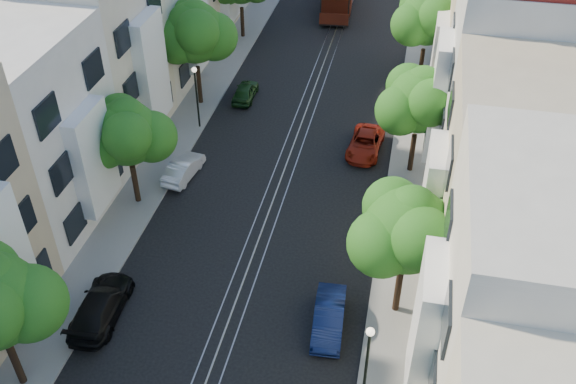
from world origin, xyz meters
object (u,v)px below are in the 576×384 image
Objects in this scene: lamp_east at (368,355)px; parked_car_w_mid at (183,168)px; tree_e_d at (428,19)px; tree_e_c at (420,102)px; parked_car_e_far at (365,143)px; lamp_west at (196,89)px; tree_e_b at (408,232)px; parked_car_e_mid at (329,317)px; tree_w_c at (195,34)px; parked_car_w_far at (245,91)px; tree_w_b at (127,134)px; parked_car_w_near at (101,305)px.

lamp_east reaches higher than parked_car_w_mid.
tree_e_c is at bearing -90.00° from tree_e_d.
lamp_east is 17.76m from parked_car_e_far.
tree_e_b is at bearing -43.85° from lamp_west.
tree_e_d reaches higher than lamp_east.
parked_car_e_mid is at bearing -53.70° from lamp_west.
parked_car_e_mid is (-2.86, -23.54, -4.26)m from tree_e_d.
tree_w_c is at bearing -157.38° from tree_e_d.
lamp_east is at bearing -55.01° from lamp_west.
lamp_west is 1.24× the size of parked_car_w_far.
tree_w_b is at bearing 160.85° from tree_e_b.
parked_car_w_far is at bearing 77.44° from tree_w_b.
parked_car_w_mid is 9.57m from parked_car_w_far.
tree_e_b is at bearing 122.56° from parked_car_w_far.
parked_car_w_near is (1.54, -7.99, -3.75)m from tree_w_b.
tree_e_b is 1.49× the size of parked_car_w_near.
parked_car_w_near is (-11.90, 1.99, -2.20)m from lamp_east.
tree_e_d is at bearing 77.39° from parked_car_e_far.
parked_car_e_far is (-2.86, 12.53, -4.17)m from tree_e_b.
parked_car_w_near is at bearing 170.51° from lamp_east.
tree_w_b is 5.01m from parked_car_w_mid.
tree_e_b is at bearing -90.00° from tree_e_d.
tree_e_d is 1.53× the size of parked_car_w_near.
parked_car_w_far is (-11.66, 6.29, -4.03)m from tree_e_c.
parked_car_w_mid is at bearing -78.87° from tree_w_c.
tree_e_b is at bearing -72.94° from parked_car_e_far.
lamp_west is (0.84, -2.98, -2.22)m from tree_w_c.
tree_e_c reaches higher than parked_car_w_near.
parked_car_w_mid is at bearing 132.91° from parked_car_e_mid.
tree_e_b is at bearing 24.48° from parked_car_e_mid.
parked_car_w_far is at bearing -158.02° from tree_e_d.
tree_e_c is at bearing -19.15° from tree_w_c.
tree_w_b is at bearing -130.27° from tree_e_d.
tree_e_d is 0.97× the size of tree_w_c.
parked_car_w_mid is at bearing 81.82° from parked_car_w_far.
parked_car_e_far is at bearing -126.12° from parked_car_w_near.
tree_w_b reaches higher than parked_car_e_mid.
parked_car_e_mid is at bearing -151.67° from tree_e_b.
tree_e_c reaches higher than parked_car_w_far.
tree_e_c is 1.57× the size of lamp_east.
tree_e_c is 15.60m from tree_w_b.
tree_w_b is 14.30m from parked_car_e_far.
tree_e_c is at bearing -135.92° from parked_car_w_near.
tree_e_c is 13.79m from parked_car_w_mid.
parked_car_w_mid is (-9.92, -4.74, -0.00)m from parked_car_e_far.
parked_car_e_far reaches higher than parked_car_w_mid.
tree_w_c is 2.12× the size of parked_car_w_far.
tree_w_b reaches higher than parked_car_e_far.
parked_car_e_far is (10.70, -0.49, -2.28)m from lamp_west.
tree_w_c is 25.01m from lamp_east.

